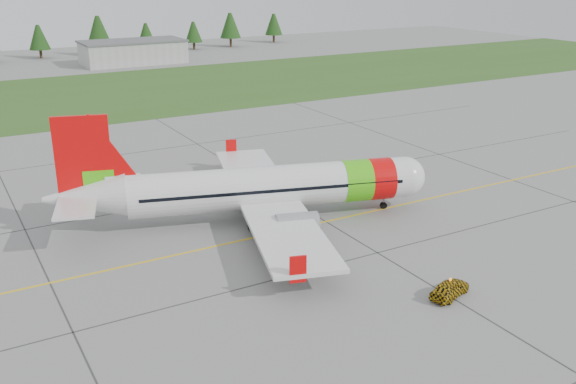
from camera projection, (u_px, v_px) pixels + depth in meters
ground at (273, 280)px, 49.23m from camera, size 320.00×320.00×0.00m
aircraft at (263, 188)px, 60.07m from camera, size 34.92×32.98×10.85m
follow_me_car at (451, 273)px, 46.19m from camera, size 1.69×1.84×3.78m
grass_strip at (58, 98)px, 116.35m from camera, size 320.00×50.00×0.03m
taxi_guideline at (229, 243)px, 55.77m from camera, size 120.00×0.25×0.02m
hangar_east at (133, 53)px, 156.63m from camera, size 24.00×12.00×5.20m
treeline at (11, 40)px, 160.53m from camera, size 160.00×8.00×10.00m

